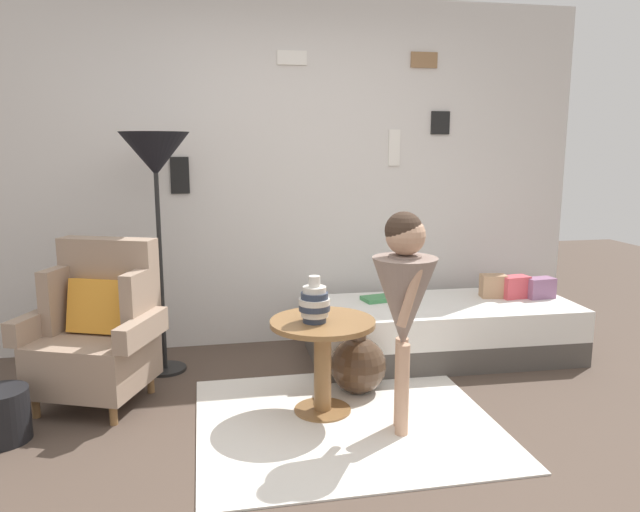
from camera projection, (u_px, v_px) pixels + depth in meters
ground_plane at (328, 463)px, 2.93m from camera, size 12.00×12.00×0.00m
gallery_wall at (275, 175)px, 4.57m from camera, size 4.80×0.12×2.60m
rug at (345, 421)px, 3.37m from camera, size 1.64×1.46×0.01m
armchair at (98, 330)px, 3.59m from camera, size 0.88×0.78×0.97m
daybed at (441, 330)px, 4.39m from camera, size 1.92×0.85×0.40m
pillow_head at (540, 288)px, 4.49m from camera, size 0.22×0.14×0.15m
pillow_mid at (515, 287)px, 4.49m from camera, size 0.22×0.14×0.16m
pillow_back at (493, 286)px, 4.51m from camera, size 0.20×0.15×0.17m
side_table at (323, 346)px, 3.42m from camera, size 0.60×0.60×0.55m
vase_striped at (314, 303)px, 3.34m from camera, size 0.17×0.17×0.26m
floor_lamp at (155, 163)px, 3.88m from camera, size 0.45×0.45×1.61m
person_child at (404, 293)px, 3.12m from camera, size 0.34×0.34×1.20m
book_on_daybed at (378, 299)px, 4.41m from camera, size 0.25×0.20×0.03m
demijohn_near at (358, 365)px, 3.74m from camera, size 0.35×0.35×0.44m
magazine_basket at (2, 415)px, 3.13m from camera, size 0.28×0.28×0.28m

